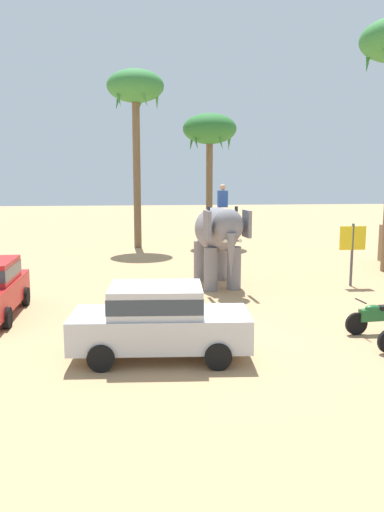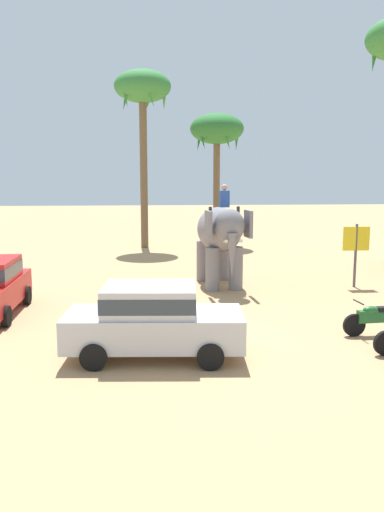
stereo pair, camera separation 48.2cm
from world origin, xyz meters
name	(u,v)px [view 1 (the left image)]	position (x,y,z in m)	size (l,w,h in m)	color
ground_plane	(195,348)	(0.00, 0.00, 0.00)	(120.00, 120.00, 0.00)	tan
car_sedan_foreground	(159,318)	(-0.89, -0.53, 0.93)	(4.21, 2.09, 1.70)	#B7BABF
elephant_with_mahout	(218,234)	(1.67, 6.98, 1.99)	(1.89, 3.94, 3.88)	slate
motorcycle_fourth_in_row	(377,317)	(4.99, 0.65, 0.46)	(1.80, 0.55, 0.94)	black
palm_tree_near_hut	(136,93)	(-1.35, 17.86, 8.74)	(3.20, 3.20, 10.03)	brown
palm_tree_left_of_road	(210,132)	(3.01, 18.97, 6.71)	(3.20, 3.20, 7.83)	brown
signboard_yellow	(352,242)	(6.74, 6.46, 1.69)	(1.00, 0.10, 2.40)	#4C4C51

